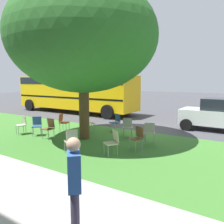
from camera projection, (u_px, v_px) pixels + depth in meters
ground at (138, 130)px, 11.87m from camera, size 80.00×80.00×0.00m
grass_verge at (103, 144)px, 9.21m from camera, size 48.00×6.00×0.01m
street_tree at (83, 38)px, 9.52m from camera, size 6.23×6.23×6.63m
chair_0 at (88, 122)px, 11.31m from camera, size 0.57×0.57×0.88m
chair_1 at (137, 136)px, 8.35m from camera, size 0.54×0.55×0.88m
chair_2 at (37, 124)px, 10.64m from camera, size 0.59×0.59×0.88m
chair_3 at (116, 121)px, 11.52m from camera, size 0.53×0.54×0.88m
chair_4 at (113, 141)px, 7.75m from camera, size 0.57×0.58×0.88m
chair_5 at (149, 131)px, 9.21m from camera, size 0.53×0.54×0.88m
chair_6 at (22, 123)px, 10.89m from camera, size 0.53×0.53×0.88m
chair_7 at (128, 126)px, 10.34m from camera, size 0.55×0.56×0.88m
chair_8 at (63, 121)px, 11.53m from camera, size 0.54×0.53×0.88m
chair_9 at (49, 127)px, 10.08m from camera, size 0.43×0.43×0.88m
chair_10 at (71, 139)px, 7.94m from camera, size 0.58×0.57×0.88m
parked_car at (220, 115)px, 11.56m from camera, size 3.70×1.92×1.65m
school_bus at (75, 91)px, 18.16m from camera, size 10.40×2.80×2.88m
pedestrian_0 at (74, 185)px, 3.57m from camera, size 0.39×0.40×1.69m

